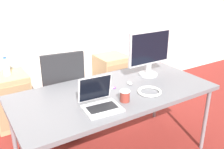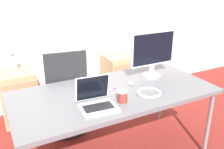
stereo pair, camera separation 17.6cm
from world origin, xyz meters
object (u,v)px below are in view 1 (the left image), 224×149
cabinet_left (12,100)px  water_bottle (6,67)px  coffee_cup_brown (125,96)px  coffee_cup_white (85,90)px  office_chair (62,104)px  monitor (149,52)px  cabinet_right (111,77)px  cable_coil (149,91)px  laptop_center (100,101)px  mouse (130,83)px

cabinet_left → water_bottle: size_ratio=2.97×
coffee_cup_brown → coffee_cup_white: bearing=132.2°
office_chair → monitor: 1.17m
office_chair → monitor: size_ratio=2.00×
office_chair → cabinet_right: size_ratio=1.56×
water_bottle → coffee_cup_white: water_bottle is taller
cable_coil → coffee_cup_brown: bearing=-176.5°
cable_coil → cabinet_left: bearing=125.1°
laptop_center → monitor: 0.89m
cabinet_left → cabinet_right: bearing=0.0°
water_bottle → coffee_cup_brown: size_ratio=2.28×
water_bottle → monitor: 1.68m
cabinet_left → coffee_cup_white: 1.34m
mouse → cable_coil: (0.05, -0.25, -0.00)m
office_chair → cable_coil: bearing=-59.2°
cabinet_right → mouse: bearing=-113.8°
laptop_center → mouse: (0.48, 0.24, -0.04)m
cabinet_right → cable_coil: 1.55m
cabinet_left → laptop_center: size_ratio=2.14×
cabinet_right → mouse: 1.35m
office_chair → cable_coil: size_ratio=4.70×
mouse → coffee_cup_white: 0.49m
coffee_cup_white → coffee_cup_brown: (0.24, -0.27, -0.01)m
mouse → cable_coil: bearing=-79.2°
cabinet_left → water_bottle: water_bottle is taller
mouse → coffee_cup_brown: 0.36m
mouse → cable_coil: 0.25m
cable_coil → office_chair: bearing=120.8°
water_bottle → coffee_cup_white: bearing=-68.4°
cabinet_left → office_chair: bearing=-48.3°
laptop_center → cable_coil: 0.53m
cabinet_right → coffee_cup_brown: bearing=-117.8°
office_chair → coffee_cup_white: 0.78m
laptop_center → cable_coil: (0.52, -0.01, -0.04)m
water_bottle → mouse: bearing=-50.9°
cabinet_left → coffee_cup_brown: (0.70, -1.43, 0.48)m
laptop_center → monitor: bearing=23.2°
office_chair → cabinet_left: size_ratio=1.56×
cabinet_right → laptop_center: size_ratio=2.14×
monitor → mouse: monitor is taller
laptop_center → coffee_cup_brown: size_ratio=3.16×
cabinet_right → laptop_center: laptop_center is taller
cabinet_right → coffee_cup_white: 1.61m
monitor → coffee_cup_brown: (-0.57, -0.37, -0.21)m
monitor → coffee_cup_brown: size_ratio=5.28×
cabinet_left → coffee_cup_brown: coffee_cup_brown is taller
coffee_cup_brown → cabinet_right: bearing=62.2°
water_bottle → coffee_cup_white: size_ratio=1.94×
laptop_center → mouse: bearing=27.1°
cabinet_left → cable_coil: size_ratio=3.01×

